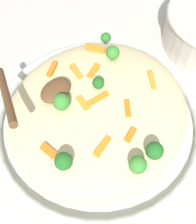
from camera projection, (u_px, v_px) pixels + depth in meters
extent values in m
plane|color=beige|center=(98.00, 128.00, 0.58)|extent=(2.40, 2.40, 0.00)
cylinder|color=silver|center=(98.00, 126.00, 0.57)|extent=(0.35, 0.35, 0.02)
torus|color=silver|center=(98.00, 120.00, 0.55)|extent=(0.38, 0.38, 0.02)
torus|color=black|center=(98.00, 119.00, 0.55)|extent=(0.37, 0.37, 0.00)
ellipsoid|color=beige|center=(98.00, 110.00, 0.52)|extent=(0.31, 0.29, 0.07)
cube|color=orange|center=(83.00, 103.00, 0.49)|extent=(0.02, 0.03, 0.01)
cube|color=orange|center=(130.00, 135.00, 0.47)|extent=(0.03, 0.01, 0.01)
cube|color=orange|center=(48.00, 150.00, 0.45)|extent=(0.01, 0.03, 0.01)
cube|color=orange|center=(127.00, 109.00, 0.49)|extent=(0.03, 0.03, 0.01)
cube|color=orange|center=(93.00, 71.00, 0.53)|extent=(0.03, 0.02, 0.01)
cube|color=orange|center=(52.00, 69.00, 0.54)|extent=(0.03, 0.02, 0.01)
cube|color=orange|center=(152.00, 80.00, 0.52)|extent=(0.03, 0.03, 0.01)
cube|color=orange|center=(95.00, 48.00, 0.56)|extent=(0.02, 0.04, 0.01)
cube|color=orange|center=(97.00, 100.00, 0.49)|extent=(0.04, 0.02, 0.01)
cube|color=orange|center=(76.00, 72.00, 0.53)|extent=(0.02, 0.03, 0.01)
cube|color=orange|center=(102.00, 147.00, 0.46)|extent=(0.04, 0.01, 0.01)
cylinder|color=#205B1C|center=(64.00, 165.00, 0.44)|extent=(0.01, 0.01, 0.01)
sphere|color=#236B23|center=(64.00, 161.00, 0.43)|extent=(0.03, 0.03, 0.03)
cylinder|color=#377928|center=(112.00, 58.00, 0.55)|extent=(0.01, 0.01, 0.01)
sphere|color=#3D8E33|center=(113.00, 53.00, 0.54)|extent=(0.02, 0.02, 0.02)
cylinder|color=#377928|center=(62.00, 107.00, 0.49)|extent=(0.01, 0.01, 0.01)
sphere|color=#3D8E33|center=(61.00, 102.00, 0.48)|extent=(0.03, 0.03, 0.03)
cylinder|color=#377928|center=(137.00, 168.00, 0.44)|extent=(0.01, 0.01, 0.01)
sphere|color=#3D8E33|center=(138.00, 165.00, 0.43)|extent=(0.03, 0.03, 0.03)
cylinder|color=#205B1C|center=(153.00, 155.00, 0.45)|extent=(0.01, 0.01, 0.01)
sphere|color=#236B23|center=(155.00, 151.00, 0.44)|extent=(0.03, 0.03, 0.03)
cylinder|color=#296820|center=(106.00, 42.00, 0.57)|extent=(0.01, 0.01, 0.01)
sphere|color=#2D7A28|center=(106.00, 38.00, 0.56)|extent=(0.02, 0.02, 0.02)
cylinder|color=#205B1C|center=(98.00, 87.00, 0.51)|extent=(0.01, 0.01, 0.01)
sphere|color=#236B23|center=(98.00, 83.00, 0.50)|extent=(0.02, 0.02, 0.02)
ellipsoid|color=brown|center=(56.00, 90.00, 0.50)|extent=(0.06, 0.04, 0.02)
cylinder|color=brown|center=(6.00, 94.00, 0.46)|extent=(0.08, 0.14, 0.07)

